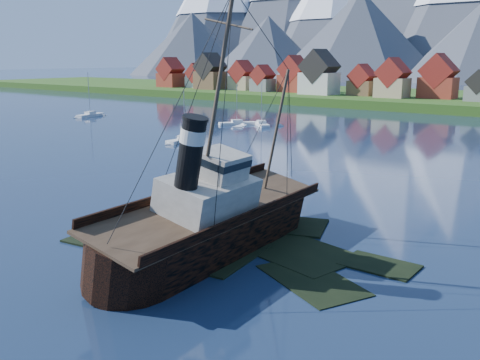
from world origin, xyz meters
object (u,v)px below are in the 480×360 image
Objects in this scene: sailboat_a at (185,140)px; tugboat_wreck at (219,216)px; sailboat_c at (261,125)px; sailboat_f at (237,124)px; sailboat_b at (90,116)px.

tugboat_wreck is at bearing -45.07° from sailboat_a.
sailboat_a is at bearing -134.36° from sailboat_c.
sailboat_f is at bearing 124.15° from tugboat_wreck.
sailboat_f is (-6.53, -1.73, -0.03)m from sailboat_c.
sailboat_a is (-45.72, 43.87, -2.69)m from tugboat_wreck.
tugboat_wreck is 2.22× the size of sailboat_b.
sailboat_f is at bearing 106.17° from sailboat_a.
sailboat_c reaches higher than sailboat_a.
tugboat_wreck is 91.45m from sailboat_f.
sailboat_f is (45.47, 11.38, -0.08)m from sailboat_b.
sailboat_b is (-54.64, 17.84, 0.06)m from sailboat_a.
sailboat_c is at bearing 5.90° from sailboat_b.
sailboat_c is (52.01, 13.10, -0.05)m from sailboat_b.
sailboat_b is at bearing 144.92° from sailboat_c.
sailboat_b is 1.17× the size of sailboat_c.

